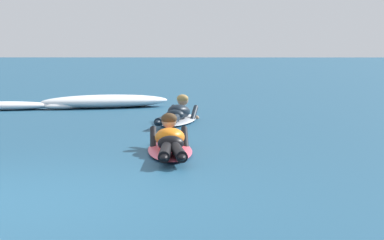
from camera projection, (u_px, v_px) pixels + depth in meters
The scene contains 5 objects.
ground_plane at pixel (117, 109), 17.04m from camera, with size 120.00×120.00×0.00m, color navy.
surfer_near at pixel (170, 143), 10.11m from camera, with size 0.73×2.57×0.54m.
surfer_far at pixel (177, 115), 13.95m from camera, with size 0.85×2.42×0.53m.
whitewater_front at pixel (105, 102), 17.26m from camera, with size 3.04×1.76×0.29m.
whitewater_mid_right at pixel (1, 106), 16.66m from camera, with size 2.31×0.96×0.19m.
Camera 1 is at (1.89, -6.95, 1.46)m, focal length 71.71 mm.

